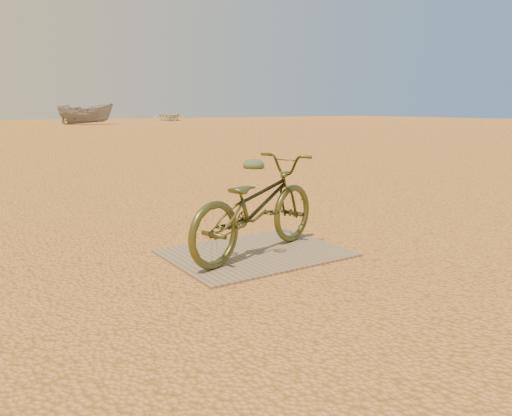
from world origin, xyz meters
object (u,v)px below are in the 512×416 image
plywood_board (256,253)px  bicycle (256,206)px  boat_mid_right (86,114)px  boat_far_right (169,116)px

plywood_board → bicycle: 0.47m
boat_mid_right → boat_far_right: boat_mid_right is taller
bicycle → boat_far_right: boat_far_right is taller
bicycle → boat_far_right: (19.51, 47.16, 0.04)m
plywood_board → bicycle: size_ratio=0.93×
plywood_board → boat_far_right: (19.49, 47.12, 0.51)m
bicycle → boat_mid_right: 40.12m
plywood_board → boat_far_right: bearing=67.5°
plywood_board → boat_far_right: 50.99m
plywood_board → boat_far_right: size_ratio=0.33×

